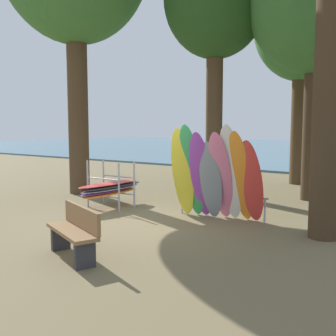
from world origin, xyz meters
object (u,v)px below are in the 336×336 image
object	(u,v)px
leaning_board_pile	(215,176)
tree_far_right_back	(215,2)
tree_mid_behind	(303,28)
board_storage_rack	(111,188)
park_bench	(75,231)

from	to	relation	value
leaning_board_pile	tree_far_right_back	bearing A→B (deg)	119.05
tree_mid_behind	board_storage_rack	xyz separation A→B (m)	(-2.71, -7.20, -5.12)
tree_far_right_back	park_bench	bearing A→B (deg)	-80.86
board_storage_rack	park_bench	distance (m)	4.09
tree_mid_behind	tree_far_right_back	size ratio (longest dim) A/B	0.99
tree_far_right_back	board_storage_rack	bearing A→B (deg)	-110.06
tree_far_right_back	board_storage_rack	xyz separation A→B (m)	(-1.23, -3.38, -5.35)
park_bench	leaning_board_pile	bearing A→B (deg)	80.24
board_storage_rack	park_bench	bearing A→B (deg)	-55.46
leaning_board_pile	board_storage_rack	size ratio (longest dim) A/B	1.05
tree_far_right_back	park_bench	size ratio (longest dim) A/B	5.37
tree_far_right_back	leaning_board_pile	bearing A→B (deg)	-60.95
tree_mid_behind	leaning_board_pile	distance (m)	8.32
leaning_board_pile	tree_mid_behind	bearing A→B (deg)	91.99
leaning_board_pile	park_bench	size ratio (longest dim) A/B	1.54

